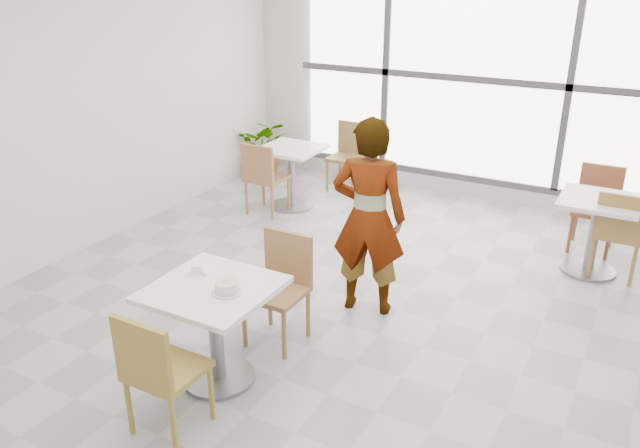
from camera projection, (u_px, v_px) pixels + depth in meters
The scene contains 17 objects.
floor at pixel (337, 322), 5.21m from camera, with size 7.00×7.00×0.00m, color #9E9EA5.
wall_back at pixel (474, 78), 7.46m from camera, with size 6.00×6.00×0.00m, color silver.
wall_left at pixel (61, 107), 5.97m from camera, with size 7.00×7.00×0.00m, color silver.
window at pixel (472, 79), 7.41m from camera, with size 4.60×0.07×2.52m.
main_table at pixel (215, 316), 4.30m from camera, with size 0.80×0.80×0.75m.
chair_near at pixel (157, 368), 3.79m from camera, with size 0.42×0.42×0.87m.
chair_far at pixel (282, 280), 4.83m from camera, with size 0.42×0.42×0.87m.
oatmeal_bowl at pixel (227, 287), 4.13m from camera, with size 0.21×0.21×0.09m.
coffee_cup at pixel (197, 269), 4.39m from camera, with size 0.16×0.13×0.07m.
person at pixel (369, 218), 5.12m from camera, with size 0.61×0.40×1.68m, color black.
bg_table_left at pixel (291, 168), 7.51m from camera, with size 0.70×0.70×0.75m.
bg_table_right at pixel (595, 225), 5.89m from camera, with size 0.70×0.70×0.75m.
bg_chair_left_near at pixel (263, 174), 7.26m from camera, with size 0.42×0.42×0.87m.
bg_chair_left_far at pixel (349, 151), 8.14m from camera, with size 0.42×0.42×0.87m.
bg_chair_right_near at pixel (619, 229), 5.76m from camera, with size 0.42×0.42×0.87m.
bg_chair_right_far at pixel (597, 202), 6.41m from camera, with size 0.42×0.42×0.87m.
plant_left at pixel (266, 147), 8.72m from camera, with size 0.72×0.62×0.80m, color #487740.
Camera 1 is at (2.04, -4.00, 2.77)m, focal length 35.11 mm.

